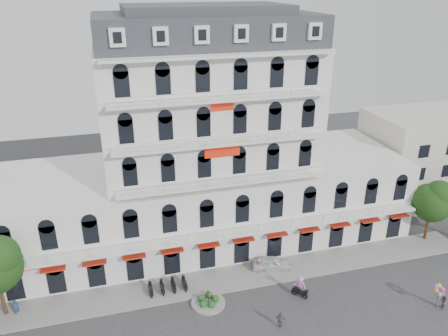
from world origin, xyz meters
TOP-DOWN VIEW (x-y plane):
  - sidewalk at (0.00, 9.00)m, footprint 53.00×4.00m
  - main_building at (0.00, 18.00)m, footprint 45.00×15.00m
  - flank_building_east at (30.00, 20.00)m, footprint 14.00×10.00m
  - traffic_island at (-3.00, 6.00)m, footprint 3.20×3.20m
  - parked_scooter_row at (-6.35, 8.80)m, footprint 4.40×1.80m
  - tree_east_inner at (24.05, 9.98)m, footprint 4.40×4.37m
  - parked_car at (4.69, 9.50)m, footprint 4.42×2.49m
  - rider_center at (5.67, 4.69)m, footprint 1.33×1.38m
  - pedestrian_mid at (2.37, 1.47)m, footprint 1.02×0.81m
  - pedestrian_right at (3.29, 9.50)m, footprint 1.10×0.87m
  - pedestrian_far at (-20.00, 9.25)m, footprint 0.62×0.72m
  - balloon_vendor at (17.45, -0.25)m, footprint 1.40×1.29m

SIDE VIEW (x-z plane):
  - parked_scooter_row at x=-6.35m, z-range -0.55..0.55m
  - sidewalk at x=0.00m, z-range 0.00..0.16m
  - traffic_island at x=-3.00m, z-range -0.54..1.06m
  - parked_car at x=4.69m, z-range 0.00..1.42m
  - pedestrian_right at x=3.29m, z-range 0.00..1.50m
  - pedestrian_mid at x=2.37m, z-range 0.00..1.62m
  - pedestrian_far at x=-20.00m, z-range 0.00..1.67m
  - rider_center at x=5.67m, z-range 0.08..2.44m
  - balloon_vendor at x=17.45m, z-range 0.08..2.52m
  - tree_east_inner at x=24.05m, z-range 1.43..9.00m
  - flank_building_east at x=30.00m, z-range 0.00..12.00m
  - main_building at x=0.00m, z-range -2.94..22.86m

